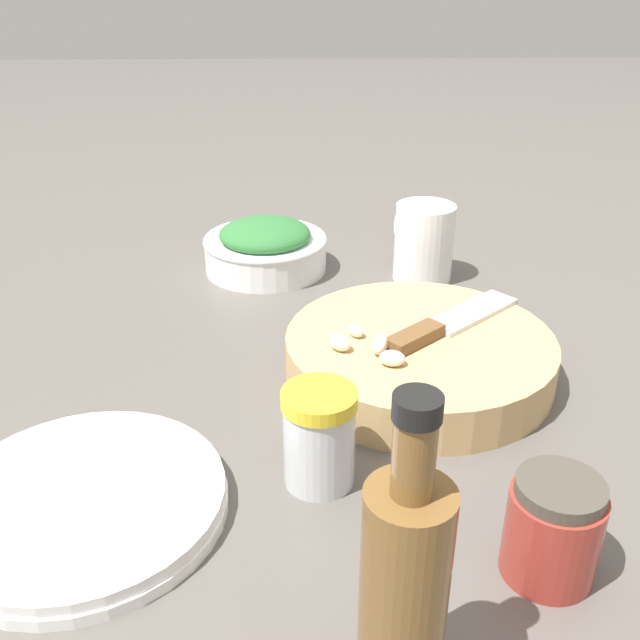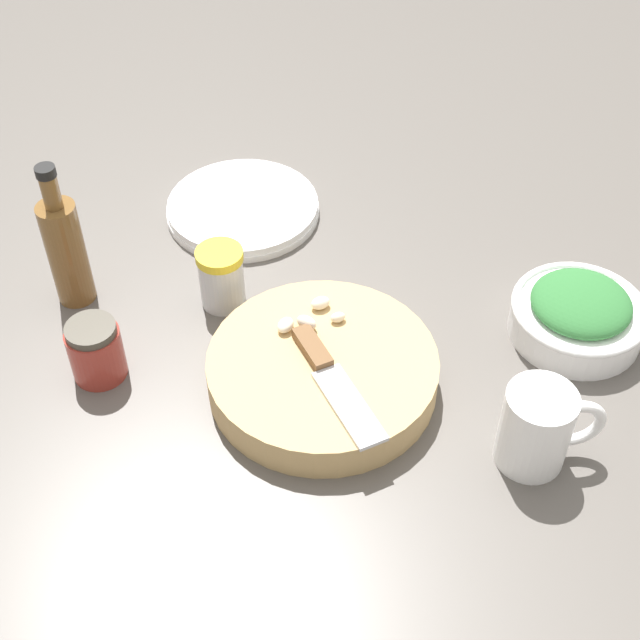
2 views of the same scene
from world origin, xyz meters
TOP-DOWN VIEW (x-y plane):
  - ground_plane at (0.00, 0.00)m, footprint 5.00×5.00m
  - cutting_board at (0.03, -0.10)m, footprint 0.26×0.26m
  - chef_knife at (0.05, -0.13)m, footprint 0.14×0.15m
  - garlic_cloves at (-0.00, -0.05)m, footprint 0.08×0.07m
  - herb_bowl at (0.31, 0.06)m, footprint 0.16×0.16m
  - spice_jar at (-0.13, 0.00)m, footprint 0.06×0.06m
  - coffee_mug at (0.27, -0.14)m, footprint 0.11×0.07m
  - plate_stack at (-0.16, 0.18)m, footprint 0.21×0.21m
  - honey_jar at (-0.23, -0.15)m, footprint 0.06×0.06m
  - oil_bottle at (-0.31, -0.04)m, footprint 0.05×0.05m

SIDE VIEW (x-z plane):
  - ground_plane at x=0.00m, z-range 0.00..0.00m
  - plate_stack at x=-0.16m, z-range 0.00..0.02m
  - cutting_board at x=0.03m, z-range 0.00..0.04m
  - herb_bowl at x=0.31m, z-range 0.00..0.07m
  - honey_jar at x=-0.23m, z-range 0.00..0.08m
  - spice_jar at x=-0.13m, z-range 0.00..0.08m
  - chef_knife at x=0.05m, z-range 0.04..0.05m
  - coffee_mug at x=0.27m, z-range 0.00..0.10m
  - garlic_cloves at x=0.00m, z-range 0.04..0.06m
  - oil_bottle at x=-0.31m, z-range -0.02..0.18m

